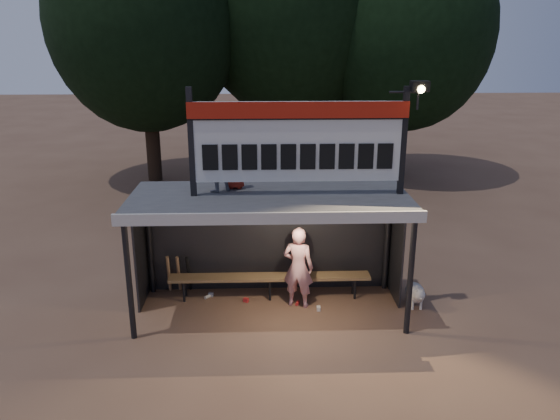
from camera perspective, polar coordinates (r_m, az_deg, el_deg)
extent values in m
plane|color=brown|center=(10.65, -1.02, -10.45)|extent=(80.00, 80.00, 0.00)
imported|color=white|center=(10.50, 1.92, -6.00)|extent=(0.68, 0.54, 1.62)
imported|color=slate|center=(9.93, -6.66, 4.76)|extent=(0.61, 0.56, 1.00)
imported|color=maroon|center=(10.10, -4.74, 4.73)|extent=(0.45, 0.31, 0.90)
cube|color=#3F3F42|center=(9.78, -1.09, 1.27)|extent=(5.00, 2.00, 0.12)
cube|color=silver|center=(8.82, -0.98, -0.87)|extent=(5.10, 0.06, 0.20)
cylinder|color=black|center=(9.62, -15.51, -7.10)|extent=(0.10, 0.10, 2.20)
cylinder|color=black|center=(9.69, 13.48, -6.74)|extent=(0.10, 0.10, 2.20)
cylinder|color=black|center=(11.24, -13.48, -3.24)|extent=(0.10, 0.10, 2.20)
cylinder|color=black|center=(11.30, 11.14, -2.96)|extent=(0.10, 0.10, 2.20)
cube|color=black|center=(11.10, -1.14, -2.99)|extent=(5.00, 0.04, 2.20)
cube|color=black|center=(10.90, -14.39, -4.00)|extent=(0.04, 1.00, 2.20)
cube|color=black|center=(10.96, 12.11, -3.69)|extent=(0.04, 1.00, 2.20)
cylinder|color=black|center=(10.78, -1.17, 2.24)|extent=(5.00, 0.06, 0.06)
cube|color=black|center=(9.62, -9.25, 6.95)|extent=(0.10, 0.10, 1.90)
cube|color=black|center=(9.86, 12.76, 7.01)|extent=(0.10, 0.10, 1.90)
cube|color=silver|center=(9.56, 1.89, 7.11)|extent=(3.80, 0.08, 1.40)
cube|color=#A9190C|center=(9.43, 1.95, 10.40)|extent=(3.80, 0.04, 0.28)
cube|color=black|center=(9.44, 1.94, 9.49)|extent=(3.80, 0.02, 0.03)
cube|color=black|center=(9.59, -7.31, 5.47)|extent=(0.27, 0.03, 0.45)
cube|color=black|center=(9.56, -5.27, 5.51)|extent=(0.27, 0.03, 0.45)
cube|color=black|center=(9.55, -3.22, 5.54)|extent=(0.27, 0.03, 0.45)
cube|color=black|center=(9.54, -1.17, 5.56)|extent=(0.27, 0.03, 0.45)
cube|color=black|center=(9.56, 0.88, 5.58)|extent=(0.27, 0.03, 0.45)
cube|color=black|center=(9.58, 2.92, 5.59)|extent=(0.27, 0.03, 0.45)
cube|color=black|center=(9.61, 4.95, 5.59)|extent=(0.27, 0.03, 0.45)
cube|color=black|center=(9.66, 6.96, 5.58)|extent=(0.27, 0.03, 0.45)
cube|color=black|center=(9.72, 8.95, 5.57)|extent=(0.27, 0.03, 0.45)
cube|color=black|center=(9.79, 10.91, 5.55)|extent=(0.27, 0.03, 0.45)
cylinder|color=black|center=(9.73, 12.82, 11.93)|extent=(0.50, 0.04, 0.04)
cylinder|color=black|center=(9.81, 14.20, 11.00)|extent=(0.04, 0.04, 0.30)
cube|color=black|center=(9.74, 14.39, 12.42)|extent=(0.30, 0.22, 0.18)
sphere|color=#FFD88C|center=(9.66, 14.52, 12.12)|extent=(0.14, 0.14, 0.14)
cube|color=olive|center=(10.94, -1.08, -7.01)|extent=(4.00, 0.35, 0.06)
cylinder|color=black|center=(11.04, -10.01, -8.36)|extent=(0.05, 0.05, 0.45)
cylinder|color=black|center=(11.26, -9.85, -7.82)|extent=(0.05, 0.05, 0.45)
cylinder|color=black|center=(10.93, -1.06, -8.34)|extent=(0.05, 0.05, 0.45)
cylinder|color=black|center=(11.15, -1.09, -7.80)|extent=(0.05, 0.05, 0.45)
cylinder|color=black|center=(11.09, 7.85, -8.13)|extent=(0.05, 0.05, 0.45)
cylinder|color=black|center=(11.30, 7.64, -7.60)|extent=(0.05, 0.05, 0.45)
cylinder|color=#2F1F14|center=(20.01, -13.23, 8.27)|extent=(0.50, 0.50, 3.74)
ellipsoid|color=black|center=(19.76, -14.02, 18.77)|extent=(6.46, 6.46, 7.48)
cylinder|color=#301E15|center=(21.11, 1.14, 9.83)|extent=(0.50, 0.50, 4.18)
ellipsoid|color=black|center=(20.93, 1.21, 20.96)|extent=(7.22, 7.22, 8.36)
cylinder|color=black|center=(20.79, 12.48, 8.36)|extent=(0.50, 0.50, 3.52)
ellipsoid|color=black|center=(20.53, 13.15, 17.87)|extent=(6.08, 6.08, 7.04)
ellipsoid|color=beige|center=(11.04, 13.92, -8.37)|extent=(0.36, 0.58, 0.36)
sphere|color=white|center=(10.76, 14.35, -8.59)|extent=(0.22, 0.22, 0.22)
cone|color=beige|center=(10.69, 14.49, -8.93)|extent=(0.10, 0.10, 0.10)
cone|color=beige|center=(10.69, 14.16, -8.17)|extent=(0.06, 0.06, 0.07)
cone|color=beige|center=(10.72, 14.68, -8.15)|extent=(0.06, 0.06, 0.07)
cylinder|color=white|center=(10.95, 13.69, -9.65)|extent=(0.05, 0.05, 0.18)
cylinder|color=#F1E4D0|center=(10.99, 14.51, -9.60)|extent=(0.05, 0.05, 0.18)
cylinder|color=beige|center=(11.25, 13.21, -8.81)|extent=(0.05, 0.05, 0.18)
cylinder|color=silver|center=(11.30, 14.00, -8.77)|extent=(0.05, 0.05, 0.18)
cylinder|color=beige|center=(11.27, 13.54, -7.39)|extent=(0.04, 0.16, 0.14)
cylinder|color=#9A6F47|center=(11.36, -11.54, -6.54)|extent=(0.09, 0.27, 0.84)
cylinder|color=olive|center=(11.33, -10.54, -6.55)|extent=(0.07, 0.30, 0.83)
cylinder|color=black|center=(11.30, -9.53, -6.55)|extent=(0.08, 0.33, 0.83)
cube|color=red|center=(10.97, -3.57, -9.37)|extent=(0.12, 0.11, 0.08)
cylinder|color=#B8B8BD|center=(11.06, 2.55, -9.13)|extent=(0.07, 0.12, 0.07)
cube|color=silver|center=(10.66, 4.05, -10.22)|extent=(0.07, 0.10, 0.08)
cylinder|color=red|center=(10.85, 1.84, -9.70)|extent=(0.10, 0.14, 0.07)
cube|color=#A4A4A8|center=(11.25, -7.23, -8.76)|extent=(0.11, 0.09, 0.08)
cylinder|color=beige|center=(11.18, -7.60, -8.98)|extent=(0.13, 0.13, 0.07)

